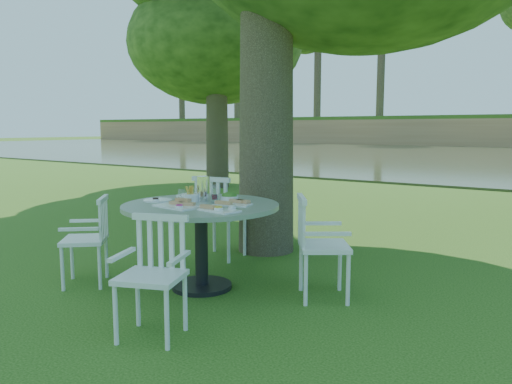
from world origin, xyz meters
TOP-DOWN VIEW (x-y plane):
  - ground at (0.00, 0.00)m, footprint 140.00×140.00m
  - table at (-0.14, -0.49)m, footprint 1.44×1.44m
  - chair_ne at (0.85, -0.13)m, footprint 0.61×0.62m
  - chair_nw at (-0.69, 0.41)m, footprint 0.54×0.51m
  - chair_sw at (-1.07, -0.98)m, footprint 0.58×0.58m
  - chair_se at (0.27, -1.46)m, footprint 0.56×0.54m
  - tableware at (-0.20, -0.43)m, footprint 1.18×0.85m

SIDE VIEW (x-z plane):
  - ground at x=0.00m, z-range 0.00..0.00m
  - chair_sw at x=-1.07m, z-range 0.07..0.92m
  - chair_se at x=0.27m, z-range 0.08..0.94m
  - chair_ne at x=0.85m, z-range 0.08..0.99m
  - chair_nw at x=-0.69m, z-range 0.08..1.04m
  - table at x=-0.14m, z-range 0.25..1.06m
  - tableware at x=-0.20m, z-range 0.73..0.97m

